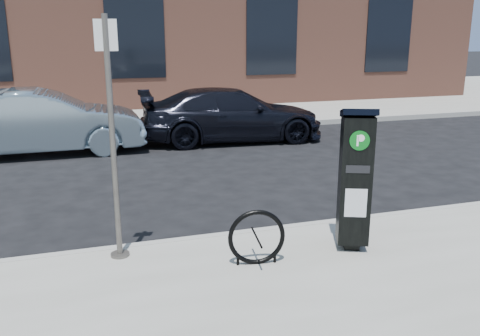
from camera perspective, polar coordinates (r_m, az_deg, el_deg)
name	(u,v)px	position (r m, az deg, el deg)	size (l,w,h in m)	color
ground	(245,241)	(7.06, 0.51, -8.20)	(120.00, 120.00, 0.00)	black
sidewalk_far	(133,104)	(20.45, -11.93, 7.02)	(60.00, 12.00, 0.15)	gray
curb_near	(245,236)	(7.02, 0.56, -7.70)	(60.00, 0.12, 0.16)	#9E9B93
curb_far	(156,132)	(14.59, -9.40, 4.06)	(60.00, 0.12, 0.16)	#9E9B93
building	(120,0)	(23.29, -13.32, 17.93)	(28.00, 10.05, 8.25)	brown
parking_kiosk	(355,178)	(6.33, 12.80, -1.11)	(0.52, 0.49, 1.79)	black
sign_pole	(113,143)	(6.00, -14.09, 2.75)	(0.25, 0.23, 2.83)	#4F4946
bike_rack	(257,238)	(5.94, 1.88, -7.82)	(0.67, 0.15, 0.67)	black
car_silver	(43,122)	(12.77, -21.26, 4.83)	(1.60, 4.60, 1.52)	gray
car_dark	(232,115)	(13.42, -0.91, 6.01)	(1.95, 4.79, 1.39)	black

